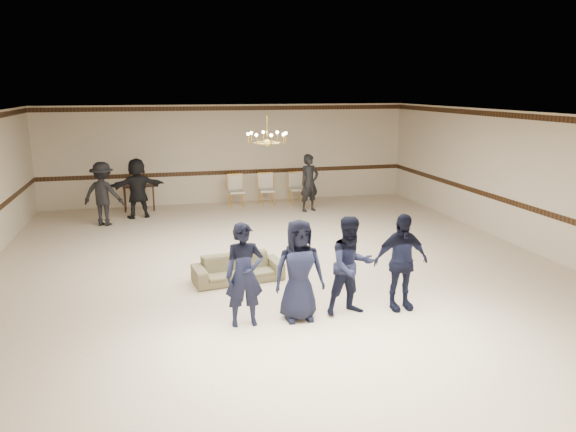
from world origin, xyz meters
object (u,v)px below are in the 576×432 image
object	(u,v)px
settee	(238,268)
console_table	(139,198)
boy_b	(299,270)
banquet_chair_mid	(267,190)
boy_a	(244,275)
banquet_chair_right	(297,188)
boy_d	(401,262)
banquet_chair_left	(236,191)
boy_c	(351,266)
chandelier	(267,128)
adult_mid	(137,188)
adult_right	(309,183)
adult_left	(103,194)

from	to	relation	value
settee	console_table	xyz separation A→B (m)	(-1.97, 6.99, 0.15)
boy_b	banquet_chair_mid	distance (m)	8.93
boy_a	console_table	distance (m)	9.21
boy_b	settee	bearing A→B (deg)	109.66
banquet_chair_mid	banquet_chair_right	xyz separation A→B (m)	(1.00, 0.00, 0.00)
boy_a	boy_d	xyz separation A→B (m)	(2.70, 0.00, 0.00)
boy_b	banquet_chair_left	bearing A→B (deg)	88.80
boy_d	banquet_chair_mid	world-z (taller)	boy_d
settee	banquet_chair_right	distance (m)	7.43
boy_c	chandelier	bearing A→B (deg)	93.51
adult_mid	banquet_chair_right	world-z (taller)	adult_mid
adult_mid	banquet_chair_left	size ratio (longest dim) A/B	1.74
settee	adult_right	world-z (taller)	adult_right
adult_mid	banquet_chair_left	distance (m)	3.13
adult_left	banquet_chair_left	bearing A→B (deg)	-138.60
banquet_chair_mid	chandelier	bearing A→B (deg)	-98.99
banquet_chair_mid	console_table	distance (m)	4.01
chandelier	banquet_chair_right	world-z (taller)	chandelier
adult_right	banquet_chair_mid	world-z (taller)	adult_right
boy_d	adult_mid	xyz separation A→B (m)	(-4.47, 8.07, 0.04)
banquet_chair_mid	banquet_chair_right	bearing A→B (deg)	2.74
chandelier	banquet_chair_right	distance (m)	6.06
adult_right	banquet_chair_mid	distance (m)	1.63
boy_d	console_table	distance (m)	10.08
boy_a	adult_right	xyz separation A→B (m)	(3.33, 7.67, 0.04)
boy_b	boy_c	world-z (taller)	same
boy_d	boy_a	bearing A→B (deg)	179.30
boy_a	adult_mid	distance (m)	8.26
banquet_chair_mid	console_table	xyz separation A→B (m)	(-4.00, 0.20, -0.10)
settee	boy_b	bearing A→B (deg)	-78.76
boy_a	banquet_chair_left	xyz separation A→B (m)	(1.24, 8.83, -0.34)
boy_c	banquet_chair_mid	bearing A→B (deg)	80.77
boy_b	console_table	distance (m)	9.42
boy_d	adult_left	bearing A→B (deg)	125.40
banquet_chair_left	console_table	world-z (taller)	banquet_chair_left
boy_b	chandelier	bearing A→B (deg)	86.86
boy_b	boy_c	bearing A→B (deg)	0.98
adult_mid	banquet_chair_mid	bearing A→B (deg)	178.22
boy_a	banquet_chair_left	bearing A→B (deg)	82.58
settee	banquet_chair_mid	distance (m)	7.09
banquet_chair_left	banquet_chair_mid	bearing A→B (deg)	-3.92
boy_d	banquet_chair_right	world-z (taller)	boy_d
adult_left	banquet_chair_mid	world-z (taller)	adult_left
chandelier	console_table	world-z (taller)	chandelier
boy_a	adult_left	distance (m)	7.84
boy_c	adult_left	world-z (taller)	adult_left
settee	banquet_chair_left	xyz separation A→B (m)	(1.03, 6.79, 0.25)
adult_left	boy_c	bearing A→B (deg)	142.22
boy_d	banquet_chair_right	xyz separation A→B (m)	(0.54, 8.83, -0.34)
settee	adult_left	xyz separation A→B (m)	(-2.88, 5.33, 0.63)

